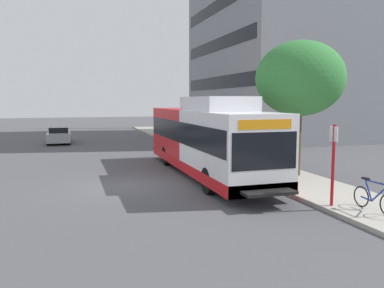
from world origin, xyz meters
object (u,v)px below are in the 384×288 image
(transit_bus, at_px, (206,139))
(bicycle_parked, at_px, (374,198))
(street_tree_near_stop, at_px, (300,79))
(parked_car_far_lane, at_px, (59,135))
(bus_stop_sign_pole, at_px, (333,159))

(transit_bus, distance_m, bicycle_parked, 8.19)
(street_tree_near_stop, bearing_deg, parked_car_far_lane, 119.96)
(bus_stop_sign_pole, bearing_deg, street_tree_near_stop, 69.60)
(street_tree_near_stop, bearing_deg, transit_bus, 152.42)
(bicycle_parked, relative_size, parked_car_far_lane, 0.39)
(transit_bus, relative_size, bicycle_parked, 6.96)
(parked_car_far_lane, bearing_deg, transit_bus, -67.15)
(bus_stop_sign_pole, bearing_deg, bicycle_parked, -50.27)
(parked_car_far_lane, bearing_deg, bus_stop_sign_pole, -69.10)
(bicycle_parked, bearing_deg, transit_bus, 109.41)
(transit_bus, distance_m, street_tree_near_stop, 4.96)
(transit_bus, xyz_separation_m, bicycle_parked, (2.69, -7.64, -1.14))
(street_tree_near_stop, xyz_separation_m, parked_car_far_lane, (-10.64, 18.46, -3.77))
(parked_car_far_lane, bearing_deg, street_tree_near_stop, -60.04)
(bus_stop_sign_pole, relative_size, bicycle_parked, 1.48)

